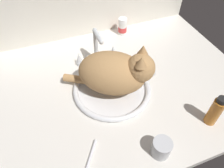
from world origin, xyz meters
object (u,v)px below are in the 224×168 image
Objects in this scene: faucet at (97,50)px; toothbrush at (87,166)px; metal_jar at (161,148)px; amber_bottle at (215,111)px; pill_bottle at (122,27)px; sink_basin at (112,89)px; cat at (117,73)px.

faucet is 51.41cm from toothbrush.
toothbrush is (-24.07, 3.89, -2.74)cm from metal_jar.
pill_bottle is (-8.67, 64.00, -2.03)cm from amber_bottle.
faucet is at bearing 121.39° from amber_bottle.
sink_basin is 39.93cm from amber_bottle.
cat is 35.06cm from toothbrush.
metal_jar reaches higher than toothbrush.
metal_jar is at bearing -83.32° from cat.
toothbrush is at bearing -124.38° from sink_basin.
amber_bottle is (23.48, 4.22, 3.09)cm from metal_jar.
faucet is 51.70cm from metal_jar.
cat is at bearing 135.97° from amber_bottle.
pill_bottle is at bearing 77.75° from metal_jar.
metal_jar is (5.25, -31.41, 2.38)cm from sink_basin.
pill_bottle is (18.37, 37.86, -6.59)cm from cat.
sink_basin is 2.41× the size of amber_bottle.
faucet reaches higher than metal_jar.
amber_bottle is 0.89× the size of toothbrush.
amber_bottle reaches higher than toothbrush.
cat reaches higher than sink_basin.
sink_basin is 42.07cm from pill_bottle.
toothbrush is (-38.89, -64.33, -3.81)cm from pill_bottle.
amber_bottle is at bearing 10.18° from metal_jar.
metal_jar is at bearing -84.16° from faucet.
amber_bottle is 1.43× the size of pill_bottle.
toothbrush is (-18.82, -27.51, -0.36)cm from sink_basin.
faucet is at bearing 95.84° from metal_jar.
cat is 42.60cm from pill_bottle.
cat is 3.62× the size of pill_bottle.
toothbrush is at bearing -179.61° from amber_bottle.
cat reaches higher than toothbrush.
sink_basin is 31.93cm from metal_jar.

